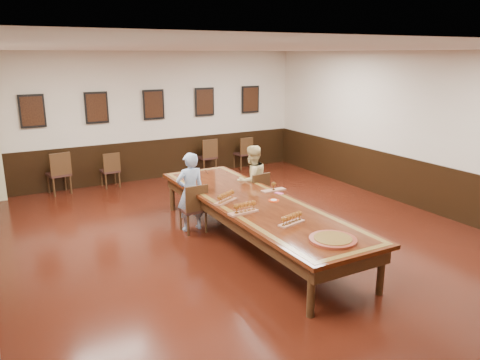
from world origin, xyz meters
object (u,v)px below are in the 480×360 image
chair_woman (255,194)px  conference_table (254,209)px  person_man (190,192)px  spare_chair_a (58,173)px  spare_chair_b (110,169)px  chair_man (193,208)px  spare_chair_d (243,153)px  person_woman (252,181)px  spare_chair_c (207,156)px  carved_platter (333,240)px

chair_woman → conference_table: size_ratio=0.18×
person_man → conference_table: (0.68, -1.12, -0.11)m
spare_chair_a → spare_chair_b: 1.17m
chair_woman → spare_chair_b: bearing=-68.9°
chair_man → conference_table: bearing=123.6°
spare_chair_b → spare_chair_d: (3.73, 0.10, 0.02)m
conference_table → spare_chair_d: bearing=62.7°
chair_woman → person_woman: 0.27m
spare_chair_c → conference_table: bearing=71.4°
chair_man → spare_chair_d: 4.94m
spare_chair_c → person_woman: person_woman is taller
spare_chair_c → conference_table: size_ratio=0.19×
spare_chair_b → person_man: 3.65m
spare_chair_d → conference_table: bearing=57.2°
spare_chair_a → person_man: (1.74, -3.60, 0.23)m
chair_woman → spare_chair_d: 4.02m
chair_woman → spare_chair_a: size_ratio=0.91×
chair_man → spare_chair_c: (2.05, 3.79, 0.02)m
person_man → chair_man: bearing=90.0°
spare_chair_a → spare_chair_b: size_ratio=1.15×
chair_man → person_woman: (1.39, 0.28, 0.25)m
chair_man → chair_woman: (1.41, 0.18, -0.00)m
carved_platter → spare_chair_d: bearing=70.1°
person_man → carved_platter: size_ratio=2.27×
chair_woman → person_man: 1.44m
chair_man → conference_table: chair_man is taller
chair_woman → spare_chair_d: chair_woman is taller
chair_man → person_woman: 1.44m
chair_woman → spare_chair_a: spare_chair_a is taller
person_woman → spare_chair_c: bearing=-108.9°
spare_chair_c → person_woman: (-0.66, -3.52, 0.23)m
spare_chair_d → person_man: size_ratio=0.62×
chair_man → conference_table: (0.68, -1.02, 0.16)m
spare_chair_c → conference_table: (-1.37, -4.81, 0.14)m
spare_chair_c → carved_platter: (-1.36, -6.79, 0.30)m
person_woman → carved_platter: (-0.70, -3.27, 0.07)m
spare_chair_a → conference_table: size_ratio=0.20×
chair_man → carved_platter: bearing=102.9°
person_woman → carved_platter: 3.35m
spare_chair_d → conference_table: (-2.48, -4.81, 0.16)m
chair_woman → spare_chair_a: (-3.14, 3.52, 0.04)m
carved_platter → spare_chair_a: bearing=110.0°
spare_chair_c → person_woman: 3.59m
spare_chair_a → conference_table: spare_chair_a is taller
spare_chair_b → carved_platter: spare_chair_b is taller
person_woman → conference_table: size_ratio=0.28×
chair_woman → chair_man: bearing=-0.9°
spare_chair_d → person_woman: person_woman is taller
spare_chair_b → chair_man: bearing=94.9°
spare_chair_b → conference_table: 4.88m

